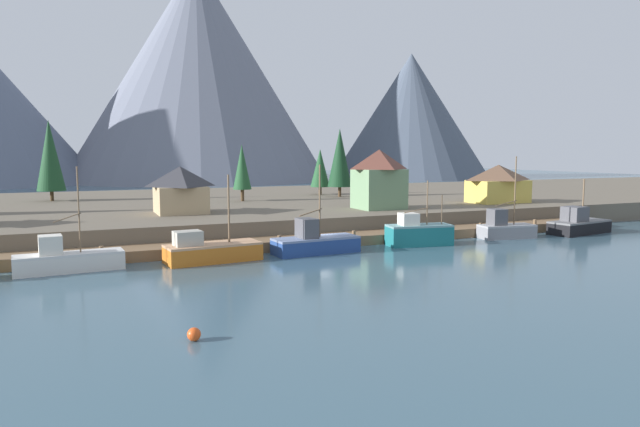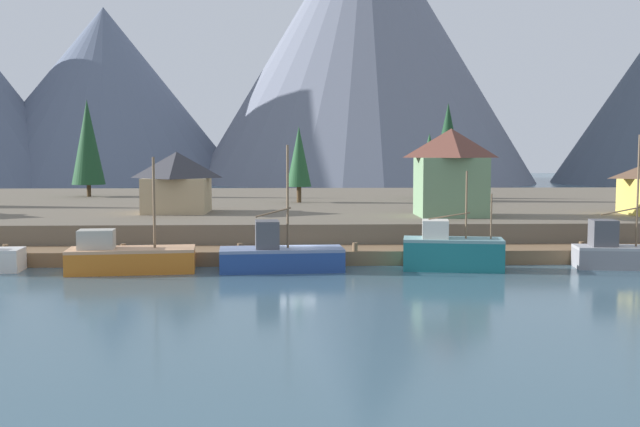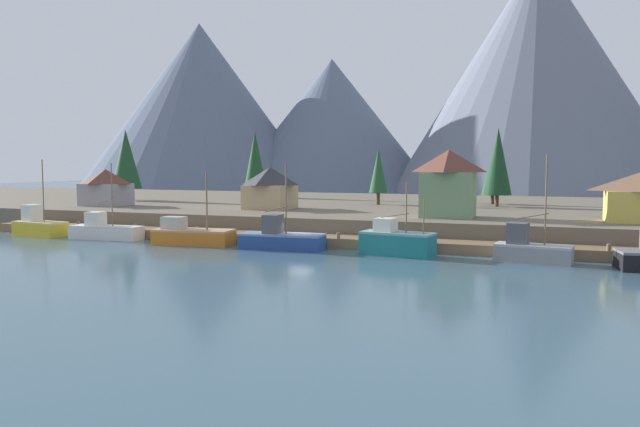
{
  "view_description": "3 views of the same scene",
  "coord_description": "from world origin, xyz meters",
  "px_view_note": "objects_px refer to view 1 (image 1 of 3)",
  "views": [
    {
      "loc": [
        -22.0,
        -50.81,
        9.55
      ],
      "look_at": [
        1.58,
        3.25,
        3.15
      ],
      "focal_mm": 31.94,
      "sensor_mm": 36.0,
      "label": 1
    },
    {
      "loc": [
        -0.4,
        -51.52,
        7.94
      ],
      "look_at": [
        1.64,
        2.43,
        3.46
      ],
      "focal_mm": 42.15,
      "sensor_mm": 36.0,
      "label": 2
    },
    {
      "loc": [
        23.0,
        -55.45,
        8.27
      ],
      "look_at": [
        0.79,
        3.64,
        3.12
      ],
      "focal_mm": 33.98,
      "sensor_mm": 36.0,
      "label": 3
    }
  ],
  "objects_px": {
    "fishing_boat_white": "(67,260)",
    "fishing_boat_orange": "(211,251)",
    "fishing_boat_grey": "(505,228)",
    "house_yellow": "(498,183)",
    "house_tan": "(180,189)",
    "channel_buoy": "(194,334)",
    "house_green": "(379,179)",
    "conifer_mid_right": "(242,167)",
    "fishing_boat_black": "(578,224)",
    "conifer_back_left": "(50,155)",
    "fishing_boat_blue": "(315,242)",
    "conifer_mid_left": "(320,168)",
    "fishing_boat_teal": "(418,233)",
    "conifer_near_left": "(340,158)"
  },
  "relations": [
    {
      "from": "conifer_mid_right",
      "to": "house_yellow",
      "type": "bearing_deg",
      "value": -27.32
    },
    {
      "from": "conifer_mid_left",
      "to": "conifer_mid_right",
      "type": "distance_m",
      "value": 16.75
    },
    {
      "from": "fishing_boat_teal",
      "to": "fishing_boat_white",
      "type": "bearing_deg",
      "value": -171.15
    },
    {
      "from": "house_yellow",
      "to": "conifer_mid_left",
      "type": "height_order",
      "value": "conifer_mid_left"
    },
    {
      "from": "conifer_mid_left",
      "to": "fishing_boat_orange",
      "type": "bearing_deg",
      "value": -125.55
    },
    {
      "from": "house_tan",
      "to": "channel_buoy",
      "type": "relative_size",
      "value": 8.69
    },
    {
      "from": "fishing_boat_white",
      "to": "conifer_mid_right",
      "type": "bearing_deg",
      "value": 48.3
    },
    {
      "from": "fishing_boat_grey",
      "to": "fishing_boat_black",
      "type": "height_order",
      "value": "fishing_boat_grey"
    },
    {
      "from": "fishing_boat_blue",
      "to": "house_yellow",
      "type": "height_order",
      "value": "fishing_boat_blue"
    },
    {
      "from": "conifer_mid_right",
      "to": "channel_buoy",
      "type": "relative_size",
      "value": 11.59
    },
    {
      "from": "fishing_boat_teal",
      "to": "fishing_boat_grey",
      "type": "relative_size",
      "value": 0.76
    },
    {
      "from": "fishing_boat_black",
      "to": "conifer_mid_left",
      "type": "bearing_deg",
      "value": 104.79
    },
    {
      "from": "fishing_boat_white",
      "to": "fishing_boat_orange",
      "type": "relative_size",
      "value": 0.99
    },
    {
      "from": "fishing_boat_black",
      "to": "conifer_back_left",
      "type": "relative_size",
      "value": 0.74
    },
    {
      "from": "conifer_near_left",
      "to": "conifer_mid_left",
      "type": "height_order",
      "value": "conifer_near_left"
    },
    {
      "from": "fishing_boat_blue",
      "to": "fishing_boat_black",
      "type": "relative_size",
      "value": 0.98
    },
    {
      "from": "house_green",
      "to": "conifer_mid_right",
      "type": "bearing_deg",
      "value": 125.77
    },
    {
      "from": "house_yellow",
      "to": "channel_buoy",
      "type": "xyz_separation_m",
      "value": [
        -49.12,
        -34.51,
        -4.85
      ]
    },
    {
      "from": "fishing_boat_blue",
      "to": "fishing_boat_grey",
      "type": "distance_m",
      "value": 23.05
    },
    {
      "from": "fishing_boat_blue",
      "to": "conifer_near_left",
      "type": "relative_size",
      "value": 0.78
    },
    {
      "from": "fishing_boat_orange",
      "to": "house_yellow",
      "type": "bearing_deg",
      "value": 11.77
    },
    {
      "from": "fishing_boat_grey",
      "to": "conifer_back_left",
      "type": "xyz_separation_m",
      "value": [
        -46.6,
        41.22,
        7.95
      ]
    },
    {
      "from": "fishing_boat_orange",
      "to": "conifer_near_left",
      "type": "bearing_deg",
      "value": 43.11
    },
    {
      "from": "conifer_mid_left",
      "to": "fishing_boat_grey",
      "type": "bearing_deg",
      "value": -80.49
    },
    {
      "from": "house_green",
      "to": "house_tan",
      "type": "bearing_deg",
      "value": 169.02
    },
    {
      "from": "fishing_boat_white",
      "to": "fishing_boat_blue",
      "type": "relative_size",
      "value": 1.0
    },
    {
      "from": "fishing_boat_teal",
      "to": "house_green",
      "type": "distance_m",
      "value": 14.12
    },
    {
      "from": "fishing_boat_white",
      "to": "fishing_boat_orange",
      "type": "xyz_separation_m",
      "value": [
        11.45,
        -0.5,
        0.01
      ]
    },
    {
      "from": "fishing_boat_grey",
      "to": "house_yellow",
      "type": "xyz_separation_m",
      "value": [
        10.62,
        13.58,
        4.11
      ]
    },
    {
      "from": "fishing_boat_orange",
      "to": "conifer_near_left",
      "type": "height_order",
      "value": "conifer_near_left"
    },
    {
      "from": "house_tan",
      "to": "channel_buoy",
      "type": "distance_m",
      "value": 38.98
    },
    {
      "from": "fishing_boat_black",
      "to": "house_tan",
      "type": "bearing_deg",
      "value": 148.34
    },
    {
      "from": "conifer_mid_right",
      "to": "conifer_back_left",
      "type": "bearing_deg",
      "value": 156.23
    },
    {
      "from": "fishing_boat_orange",
      "to": "fishing_boat_teal",
      "type": "relative_size",
      "value": 1.22
    },
    {
      "from": "fishing_boat_white",
      "to": "fishing_boat_orange",
      "type": "height_order",
      "value": "fishing_boat_white"
    },
    {
      "from": "fishing_boat_black",
      "to": "house_green",
      "type": "bearing_deg",
      "value": 136.35
    },
    {
      "from": "conifer_mid_right",
      "to": "fishing_boat_orange",
      "type": "bearing_deg",
      "value": -110.72
    },
    {
      "from": "fishing_boat_blue",
      "to": "channel_buoy",
      "type": "relative_size",
      "value": 11.96
    },
    {
      "from": "conifer_back_left",
      "to": "conifer_near_left",
      "type": "bearing_deg",
      "value": -12.9
    },
    {
      "from": "fishing_boat_teal",
      "to": "conifer_mid_left",
      "type": "xyz_separation_m",
      "value": [
        5.32,
        37.32,
        5.66
      ]
    },
    {
      "from": "fishing_boat_grey",
      "to": "fishing_boat_white",
      "type": "bearing_deg",
      "value": -172.18
    },
    {
      "from": "fishing_boat_orange",
      "to": "fishing_boat_grey",
      "type": "height_order",
      "value": "fishing_boat_grey"
    },
    {
      "from": "house_tan",
      "to": "channel_buoy",
      "type": "xyz_separation_m",
      "value": [
        -6.08,
        -38.19,
        -4.92
      ]
    },
    {
      "from": "fishing_boat_black",
      "to": "house_tan",
      "type": "height_order",
      "value": "house_tan"
    },
    {
      "from": "fishing_boat_blue",
      "to": "channel_buoy",
      "type": "height_order",
      "value": "fishing_boat_blue"
    },
    {
      "from": "house_green",
      "to": "conifer_mid_left",
      "type": "xyz_separation_m",
      "value": [
        2.67,
        24.39,
        0.64
      ]
    },
    {
      "from": "fishing_boat_orange",
      "to": "fishing_boat_blue",
      "type": "relative_size",
      "value": 1.01
    },
    {
      "from": "house_yellow",
      "to": "conifer_mid_left",
      "type": "xyz_separation_m",
      "value": [
        -16.83,
        23.5,
        1.69
      ]
    },
    {
      "from": "house_yellow",
      "to": "conifer_near_left",
      "type": "distance_m",
      "value": 24.32
    },
    {
      "from": "house_yellow",
      "to": "fishing_boat_teal",
      "type": "bearing_deg",
      "value": -148.04
    }
  ]
}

